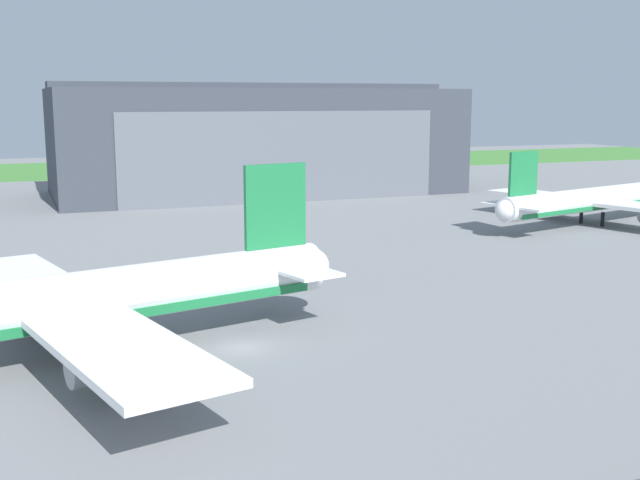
{
  "coord_description": "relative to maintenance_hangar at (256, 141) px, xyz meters",
  "views": [
    {
      "loc": [
        -16.02,
        -57.07,
        19.14
      ],
      "look_at": [
        13.85,
        18.04,
        4.66
      ],
      "focal_mm": 44.17,
      "sensor_mm": 36.0,
      "label": 1
    }
  ],
  "objects": [
    {
      "name": "grass_field_strip",
      "position": [
        -32.09,
        69.56,
        -10.71
      ],
      "size": [
        440.0,
        56.0,
        0.08
      ],
      "primitive_type": "cube",
      "color": "#427F36",
      "rests_on": "ground_plane"
    },
    {
      "name": "airliner_near_right",
      "position": [
        -45.72,
        -97.47,
        -6.51
      ],
      "size": [
        48.35,
        43.24,
        13.76
      ],
      "color": "white",
      "rests_on": "ground_plane"
    },
    {
      "name": "maintenance_hangar",
      "position": [
        0.0,
        0.0,
        0.0
      ],
      "size": [
        80.91,
        35.13,
        22.43
      ],
      "color": "#383D47",
      "rests_on": "ground_plane"
    },
    {
      "name": "ground_plane",
      "position": [
        -32.09,
        -99.43,
        -10.75
      ],
      "size": [
        440.0,
        440.0,
        0.0
      ],
      "primitive_type": "plane",
      "color": "slate"
    },
    {
      "name": "airliner_far_right",
      "position": [
        36.81,
        -60.06,
        -6.9
      ],
      "size": [
        45.74,
        38.64,
        11.96
      ],
      "color": "white",
      "rests_on": "ground_plane"
    }
  ]
}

